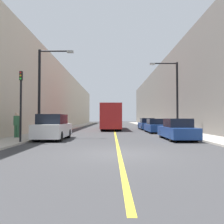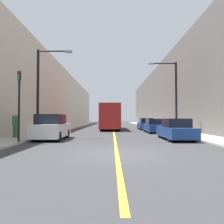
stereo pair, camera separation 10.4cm
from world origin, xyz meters
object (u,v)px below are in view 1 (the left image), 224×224
object	(u,v)px
street_lamp_left	(43,86)
traffic_light	(21,103)
bus	(111,117)
car_right_mid	(155,126)
car_right_far	(147,124)
parked_suv_left	(53,128)
pedestrian	(17,124)
street_lamp_right	(174,92)
car_right_near	(177,130)

from	to	relation	value
street_lamp_left	traffic_light	bearing A→B (deg)	-92.67
bus	car_right_mid	xyz separation A→B (m)	(4.72, -6.70, -1.08)
car_right_mid	street_lamp_left	xyz separation A→B (m)	(-9.89, -6.45, 3.32)
car_right_far	parked_suv_left	bearing A→B (deg)	-123.25
traffic_light	pedestrian	size ratio (longest dim) A/B	2.30
car_right_mid	street_lamp_right	world-z (taller)	street_lamp_right
car_right_mid	traffic_light	distance (m)	14.31
parked_suv_left	car_right_near	xyz separation A→B (m)	(8.83, -0.10, -0.16)
car_right_mid	street_lamp_right	distance (m)	4.36
parked_suv_left	car_right_near	bearing A→B (deg)	-0.67
car_right_near	pedestrian	size ratio (longest dim) A/B	2.51
car_right_far	pedestrian	distance (m)	17.49
parked_suv_left	street_lamp_right	xyz separation A→B (m)	(10.13, 4.99, 3.18)
bus	traffic_light	size ratio (longest dim) A/B	2.66
bus	street_lamp_left	bearing A→B (deg)	-111.48
parked_suv_left	traffic_light	distance (m)	3.28
bus	street_lamp_right	xyz separation A→B (m)	(6.05, -9.15, 2.26)
car_right_mid	traffic_light	size ratio (longest dim) A/B	1.08
bus	car_right_near	world-z (taller)	bus
car_right_mid	pedestrian	bearing A→B (deg)	-149.13
car_right_mid	car_right_far	xyz separation A→B (m)	(0.05, 6.07, 0.02)
car_right_far	street_lamp_right	size ratio (longest dim) A/B	0.70
car_right_far	traffic_light	size ratio (longest dim) A/B	1.10
bus	car_right_mid	size ratio (longest dim) A/B	2.47
car_right_near	car_right_far	distance (m)	13.62
car_right_mid	car_right_far	size ratio (longest dim) A/B	0.98
street_lamp_left	traffic_light	size ratio (longest dim) A/B	1.57
parked_suv_left	traffic_light	xyz separation A→B (m)	(-1.26, -2.58, 1.59)
traffic_light	car_right_mid	bearing A→B (deg)	44.89
parked_suv_left	street_lamp_left	distance (m)	3.48
street_lamp_left	street_lamp_right	bearing A→B (deg)	19.59
car_right_mid	car_right_far	world-z (taller)	car_right_far
bus	traffic_light	bearing A→B (deg)	-107.71
car_right_mid	street_lamp_right	size ratio (longest dim) A/B	0.68
car_right_far	street_lamp_right	bearing A→B (deg)	-81.49
car_right_mid	car_right_far	distance (m)	6.07
parked_suv_left	pedestrian	world-z (taller)	pedestrian
traffic_light	bus	bearing A→B (deg)	72.29
street_lamp_left	street_lamp_right	distance (m)	11.91
car_right_far	pedestrian	bearing A→B (deg)	-131.89
pedestrian	street_lamp_right	bearing A→B (deg)	19.15
bus	car_right_far	size ratio (longest dim) A/B	2.41
car_right_far	street_lamp_left	size ratio (longest dim) A/B	0.70
street_lamp_right	parked_suv_left	bearing A→B (deg)	-153.78
car_right_near	car_right_far	bearing A→B (deg)	89.87
street_lamp_right	pedestrian	xyz separation A→B (m)	(-12.95, -4.50, -2.94)
bus	street_lamp_left	xyz separation A→B (m)	(-5.17, -13.15, 2.23)
car_right_near	bus	bearing A→B (deg)	108.42
car_right_near	street_lamp_left	xyz separation A→B (m)	(-9.92, 1.10, 3.31)
parked_suv_left	car_right_far	xyz separation A→B (m)	(8.86, 13.51, -0.14)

